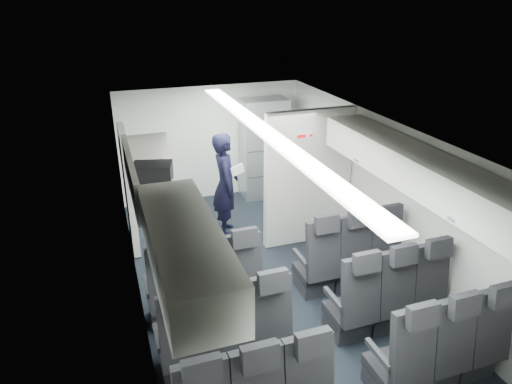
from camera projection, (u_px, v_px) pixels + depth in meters
cabin_shell at (266, 205)px, 5.95m from camera, size 3.41×6.01×2.16m
seat_row_front at (280, 274)px, 5.78m from camera, size 3.33×0.56×1.24m
seat_row_mid at (310, 318)px, 5.00m from camera, size 3.33×0.56×1.24m
seat_row_rear at (352, 378)px, 4.22m from camera, size 3.33×0.56×1.24m
overhead_bin_left_rear at (185, 250)px, 3.51m from camera, size 0.53×1.80×0.40m
overhead_bin_left_front_open at (152, 183)px, 5.06m from camera, size 0.64×1.70×0.72m
overhead_bin_right_rear at (476, 200)px, 4.34m from camera, size 0.53×1.80×0.40m
overhead_bin_right_front at (375, 147)px, 5.86m from camera, size 0.53×1.70×0.40m
bulkhead_partition at (308, 178)px, 6.96m from camera, size 1.40×0.15×2.13m
galley_unit at (264, 149)px, 8.66m from camera, size 0.85×0.52×1.90m
boarding_door at (129, 189)px, 6.88m from camera, size 0.12×1.27×1.86m
flight_attendant at (225, 185)px, 7.29m from camera, size 0.50×0.68×1.71m
carry_on_bag at (153, 175)px, 5.19m from camera, size 0.49×0.40×0.26m
papers at (237, 170)px, 7.21m from camera, size 0.22×0.06×0.15m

